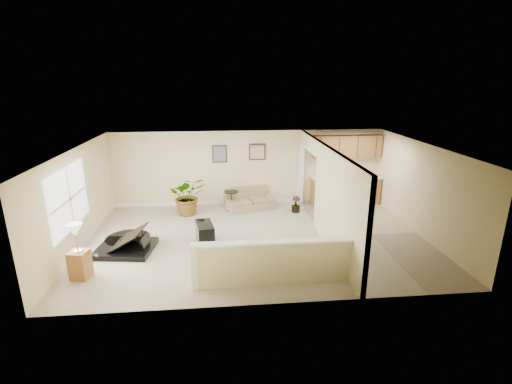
{
  "coord_description": "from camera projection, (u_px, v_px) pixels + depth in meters",
  "views": [
    {
      "loc": [
        -0.89,
        -9.1,
        4.17
      ],
      "look_at": [
        0.01,
        0.4,
        1.2
      ],
      "focal_mm": 26.0,
      "sensor_mm": 36.0,
      "label": 1
    }
  ],
  "objects": [
    {
      "name": "lamp_stand",
      "position": [
        79.0,
        256.0,
        7.89
      ],
      "size": [
        0.44,
        0.44,
        1.25
      ],
      "color": "#9C5D33",
      "rests_on": "floor"
    },
    {
      "name": "left_window",
      "position": [
        68.0,
        199.0,
        8.66
      ],
      "size": [
        0.05,
        2.15,
        1.45
      ],
      "primitive_type": "cube",
      "color": "white",
      "rests_on": "left_wall"
    },
    {
      "name": "kitchen_cabinets",
      "position": [
        342.0,
        179.0,
        12.6
      ],
      "size": [
        2.36,
        0.65,
        2.33
      ],
      "color": "#9C5D33",
      "rests_on": "floor"
    },
    {
      "name": "pony_half_wall",
      "position": [
        271.0,
        262.0,
        7.64
      ],
      "size": [
        3.42,
        0.22,
        1.0
      ],
      "color": "beige",
      "rests_on": "floor"
    },
    {
      "name": "loveseat",
      "position": [
        249.0,
        199.0,
        12.25
      ],
      "size": [
        1.75,
        1.27,
        0.87
      ],
      "rotation": [
        0.0,
        0.0,
        0.29
      ],
      "color": "tan",
      "rests_on": "floor"
    },
    {
      "name": "accent_table",
      "position": [
        231.0,
        198.0,
        11.97
      ],
      "size": [
        0.45,
        0.45,
        0.66
      ],
      "color": "black",
      "rests_on": "floor"
    },
    {
      "name": "small_plant",
      "position": [
        296.0,
        205.0,
        11.92
      ],
      "size": [
        0.36,
        0.36,
        0.52
      ],
      "color": "black",
      "rests_on": "floor"
    },
    {
      "name": "piano",
      "position": [
        124.0,
        229.0,
        9.25
      ],
      "size": [
        1.7,
        1.74,
        1.27
      ],
      "rotation": [
        0.0,
        0.0,
        -0.13
      ],
      "color": "black",
      "rests_on": "floor"
    },
    {
      "name": "left_wall",
      "position": [
        77.0,
        200.0,
        9.19
      ],
      "size": [
        0.04,
        6.0,
        2.5
      ],
      "primitive_type": "cube",
      "color": "beige",
      "rests_on": "floor"
    },
    {
      "name": "floor",
      "position": [
        257.0,
        239.0,
        9.97
      ],
      "size": [
        9.0,
        9.0,
        0.0
      ],
      "primitive_type": "plane",
      "color": "#B8A68F",
      "rests_on": "ground"
    },
    {
      "name": "palm_plant",
      "position": [
        188.0,
        196.0,
        11.63
      ],
      "size": [
        1.23,
        1.11,
        1.23
      ],
      "color": "black",
      "rests_on": "floor"
    },
    {
      "name": "kitchen_vinyl",
      "position": [
        370.0,
        234.0,
        10.26
      ],
      "size": [
        2.7,
        6.0,
        0.01
      ],
      "primitive_type": "cube",
      "color": "tan",
      "rests_on": "floor"
    },
    {
      "name": "wall_mirror",
      "position": [
        257.0,
        152.0,
        12.29
      ],
      "size": [
        0.55,
        0.04,
        0.55
      ],
      "color": "#322412",
      "rests_on": "back_wall"
    },
    {
      "name": "interior_partition",
      "position": [
        322.0,
        191.0,
        10.01
      ],
      "size": [
        0.18,
        5.99,
        2.5
      ],
      "color": "beige",
      "rests_on": "floor"
    },
    {
      "name": "right_wall",
      "position": [
        422.0,
        190.0,
        10.01
      ],
      "size": [
        0.04,
        6.0,
        2.5
      ],
      "primitive_type": "cube",
      "color": "beige",
      "rests_on": "floor"
    },
    {
      "name": "front_wall",
      "position": [
        273.0,
        245.0,
        6.75
      ],
      "size": [
        9.0,
        0.04,
        2.5
      ],
      "primitive_type": "cube",
      "color": "beige",
      "rests_on": "floor"
    },
    {
      "name": "back_wall",
      "position": [
        248.0,
        168.0,
        12.45
      ],
      "size": [
        9.0,
        0.04,
        2.5
      ],
      "primitive_type": "cube",
      "color": "beige",
      "rests_on": "floor"
    },
    {
      "name": "wall_art_left",
      "position": [
        220.0,
        154.0,
        12.19
      ],
      "size": [
        0.48,
        0.04,
        0.58
      ],
      "color": "#322412",
      "rests_on": "back_wall"
    },
    {
      "name": "ceiling",
      "position": [
        257.0,
        147.0,
        9.23
      ],
      "size": [
        9.0,
        6.0,
        0.04
      ],
      "primitive_type": "cube",
      "color": "silver",
      "rests_on": "back_wall"
    },
    {
      "name": "piano_bench",
      "position": [
        205.0,
        233.0,
        9.67
      ],
      "size": [
        0.54,
        0.86,
        0.54
      ],
      "primitive_type": "cube",
      "rotation": [
        0.0,
        0.0,
        0.18
      ],
      "color": "black",
      "rests_on": "floor"
    }
  ]
}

